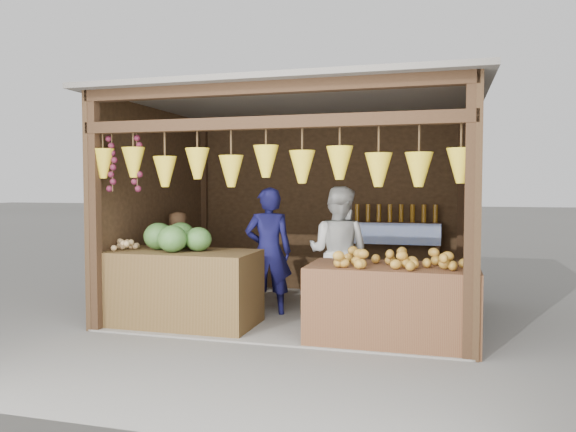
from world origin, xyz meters
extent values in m
plane|color=#514F49|center=(0.00, 0.00, 0.00)|extent=(80.00, 80.00, 0.00)
cube|color=slate|center=(0.00, 0.00, 0.01)|extent=(4.00, 3.00, 0.02)
cube|color=black|center=(0.00, 1.50, 1.30)|extent=(4.00, 0.06, 2.60)
cube|color=black|center=(-2.00, 0.00, 1.30)|extent=(0.06, 3.00, 2.60)
cube|color=black|center=(2.00, 0.00, 1.30)|extent=(0.06, 3.00, 2.60)
cube|color=#605B54|center=(0.00, 0.00, 2.63)|extent=(4.30, 3.30, 0.06)
cube|color=black|center=(-1.94, -1.44, 1.30)|extent=(0.11, 0.11, 2.60)
cube|color=black|center=(1.94, -1.44, 1.30)|extent=(0.11, 0.11, 2.60)
cube|color=black|center=(-1.94, 1.44, 1.30)|extent=(0.11, 0.11, 2.60)
cube|color=black|center=(1.94, 1.44, 1.30)|extent=(0.11, 0.11, 2.60)
cube|color=black|center=(0.00, -1.44, 2.20)|extent=(4.00, 0.12, 0.12)
cube|color=black|center=(0.00, -1.44, 2.54)|extent=(4.00, 0.12, 0.12)
cube|color=#382314|center=(1.05, 1.30, 1.05)|extent=(1.25, 0.30, 0.05)
cube|color=#382314|center=(0.47, 1.30, 0.53)|extent=(0.05, 0.28, 1.05)
cube|color=#382314|center=(1.64, 1.30, 0.53)|extent=(0.05, 0.28, 1.05)
cube|color=blue|center=(1.05, 1.14, 0.92)|extent=(1.25, 0.02, 0.30)
cube|color=#453017|center=(-1.15, -0.98, 0.42)|extent=(1.71, 0.85, 0.85)
cube|color=#512E1B|center=(1.22, -1.05, 0.39)|extent=(1.68, 0.85, 0.78)
cube|color=black|center=(-1.69, 0.04, 0.14)|extent=(0.29, 0.29, 0.28)
imported|color=#131245|center=(-0.34, -0.24, 0.78)|extent=(0.66, 0.54, 1.56)
imported|color=silver|center=(0.50, -0.14, 0.79)|extent=(0.86, 0.73, 1.58)
imported|color=brown|center=(-1.69, 0.04, 0.76)|extent=(0.51, 0.37, 0.97)
camera|label=1|loc=(1.71, -6.72, 1.57)|focal=35.00mm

